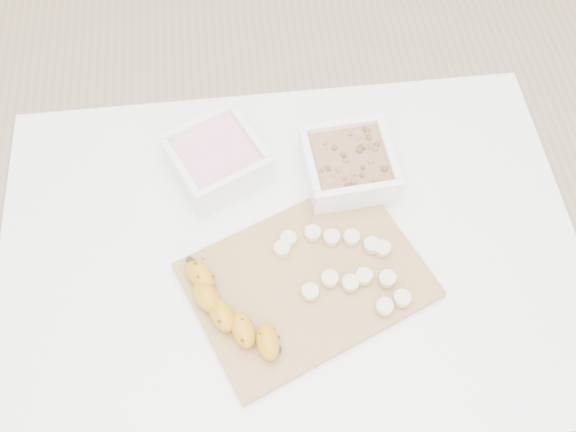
{
  "coord_description": "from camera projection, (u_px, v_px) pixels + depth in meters",
  "views": [
    {
      "loc": [
        -0.06,
        -0.5,
        1.73
      ],
      "look_at": [
        0.0,
        0.03,
        0.81
      ],
      "focal_mm": 40.0,
      "sensor_mm": 36.0,
      "label": 1
    }
  ],
  "objects": [
    {
      "name": "table",
      "position": [
        290.0,
        272.0,
        1.19
      ],
      "size": [
        1.0,
        0.7,
        0.75
      ],
      "color": "white",
      "rests_on": "ground"
    },
    {
      "name": "cutting_board",
      "position": [
        307.0,
        280.0,
        1.07
      ],
      "size": [
        0.45,
        0.39,
        0.01
      ],
      "primitive_type": "cube",
      "rotation": [
        0.0,
        0.0,
        0.39
      ],
      "color": "#A67347",
      "rests_on": "table"
    },
    {
      "name": "ground",
      "position": [
        289.0,
        373.0,
        1.75
      ],
      "size": [
        3.5,
        3.5,
        0.0
      ],
      "primitive_type": "plane",
      "color": "#C6AD89",
      "rests_on": "ground"
    },
    {
      "name": "bowl_granola",
      "position": [
        348.0,
        166.0,
        1.15
      ],
      "size": [
        0.17,
        0.17,
        0.07
      ],
      "color": "white",
      "rests_on": "table"
    },
    {
      "name": "bowl_yogurt",
      "position": [
        217.0,
        159.0,
        1.15
      ],
      "size": [
        0.2,
        0.2,
        0.07
      ],
      "color": "white",
      "rests_on": "table"
    },
    {
      "name": "banana_slices",
      "position": [
        346.0,
        264.0,
        1.06
      ],
      "size": [
        0.21,
        0.18,
        0.02
      ],
      "color": "beige",
      "rests_on": "cutting_board"
    },
    {
      "name": "banana",
      "position": [
        232.0,
        312.0,
        1.01
      ],
      "size": [
        0.14,
        0.21,
        0.04
      ],
      "primitive_type": null,
      "rotation": [
        0.0,
        0.0,
        0.47
      ],
      "color": "#C18012",
      "rests_on": "cutting_board"
    }
  ]
}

